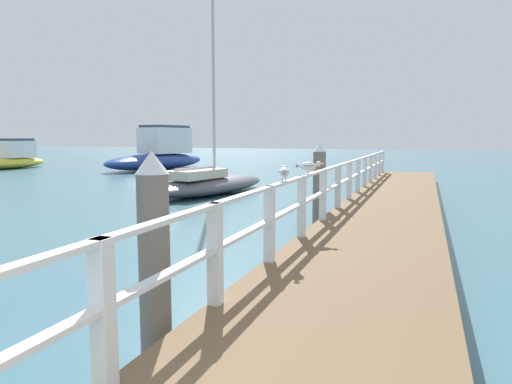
{
  "coord_description": "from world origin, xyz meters",
  "views": [
    {
      "loc": [
        0.78,
        0.18,
        2.0
      ],
      "look_at": [
        -1.91,
        7.45,
        1.08
      ],
      "focal_mm": 32.28,
      "sensor_mm": 36.0,
      "label": 1
    }
  ],
  "objects": [
    {
      "name": "seagull_foreground",
      "position": [
        -1.06,
        6.28,
        1.53
      ],
      "size": [
        0.23,
        0.47,
        0.21
      ],
      "rotation": [
        0.0,
        0.0,
        0.29
      ],
      "color": "white",
      "rests_on": "pier_railing"
    },
    {
      "name": "seagull_background",
      "position": [
        -1.05,
        7.68,
        1.53
      ],
      "size": [
        0.44,
        0.27,
        0.21
      ],
      "rotation": [
        0.0,
        0.0,
        5.2
      ],
      "color": "white",
      "rests_on": "pier_railing"
    },
    {
      "name": "boat_4",
      "position": [
        -24.47,
        22.76,
        0.64
      ],
      "size": [
        2.05,
        5.59,
        1.94
      ],
      "rotation": [
        0.0,
        0.0,
        0.03
      ],
      "color": "gold",
      "rests_on": "ground_plane"
    },
    {
      "name": "boat_0",
      "position": [
        -14.92,
        25.18,
        0.92
      ],
      "size": [
        4.15,
        8.48,
        2.76
      ],
      "rotation": [
        0.0,
        0.0,
        -0.18
      ],
      "color": "navy",
      "rests_on": "ground_plane"
    },
    {
      "name": "dock_piling_near",
      "position": [
        -1.43,
        3.58,
        0.95
      ],
      "size": [
        0.29,
        0.29,
        1.89
      ],
      "color": "#6B6056",
      "rests_on": "ground_plane"
    },
    {
      "name": "pier_railing",
      "position": [
        -1.05,
        11.29,
        1.02
      ],
      "size": [
        0.12,
        21.1,
        0.98
      ],
      "color": "white",
      "rests_on": "pier_deck"
    },
    {
      "name": "dock_piling_far",
      "position": [
        -1.43,
        10.25,
        0.95
      ],
      "size": [
        0.29,
        0.29,
        1.89
      ],
      "color": "#6B6056",
      "rests_on": "ground_plane"
    },
    {
      "name": "pier_deck",
      "position": [
        0.0,
        11.29,
        0.21
      ],
      "size": [
        2.27,
        22.58,
        0.41
      ],
      "primitive_type": "cube",
      "color": "brown",
      "rests_on": "ground_plane"
    },
    {
      "name": "boat_1",
      "position": [
        -6.42,
        14.79,
        0.38
      ],
      "size": [
        3.17,
        6.35,
        8.05
      ],
      "rotation": [
        0.0,
        0.0,
        -0.2
      ],
      "color": "#4C4C51",
      "rests_on": "ground_plane"
    }
  ]
}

